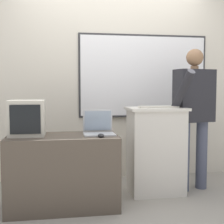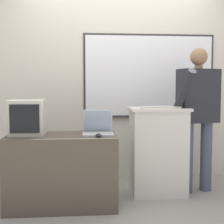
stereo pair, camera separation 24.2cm
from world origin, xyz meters
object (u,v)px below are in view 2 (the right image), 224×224
side_desk (62,171)px  person_presenter (198,110)px  laptop (98,127)px  lectern_podium (158,151)px  computer_mouse_by_laptop (99,135)px  crt_monitor (28,117)px  wireless_keyboard (160,107)px

side_desk → person_presenter: 1.63m
side_desk → laptop: size_ratio=3.49×
lectern_podium → computer_mouse_by_laptop: bearing=-145.9°
computer_mouse_by_laptop → crt_monitor: size_ratio=0.27×
computer_mouse_by_laptop → crt_monitor: crt_monitor is taller
side_desk → person_presenter: size_ratio=0.66×
side_desk → computer_mouse_by_laptop: bearing=-26.7°
lectern_podium → person_presenter: (0.46, 0.04, 0.46)m
crt_monitor → person_presenter: bearing=7.7°
laptop → side_desk: bearing=-173.3°
laptop → wireless_keyboard: bearing=14.8°
computer_mouse_by_laptop → crt_monitor: 0.75m
person_presenter → wireless_keyboard: 0.46m
side_desk → crt_monitor: (-0.34, 0.07, 0.53)m
side_desk → wireless_keyboard: (1.04, 0.22, 0.62)m
lectern_podium → side_desk: size_ratio=0.90×
crt_monitor → lectern_podium: bearing=8.8°
lectern_podium → computer_mouse_by_laptop: (-0.68, -0.46, 0.25)m
side_desk → wireless_keyboard: 1.23m
wireless_keyboard → laptop: bearing=-165.2°
side_desk → wireless_keyboard: wireless_keyboard is taller
side_desk → laptop: 0.56m
lectern_podium → person_presenter: 0.65m
computer_mouse_by_laptop → person_presenter: bearing=23.5°
person_presenter → computer_mouse_by_laptop: size_ratio=16.26×
crt_monitor → side_desk: bearing=-11.1°
person_presenter → crt_monitor: bearing=176.0°
laptop → computer_mouse_by_laptop: laptop is taller
side_desk → crt_monitor: bearing=168.9°
lectern_podium → computer_mouse_by_laptop: 0.86m
lectern_podium → crt_monitor: (-1.37, -0.21, 0.41)m
computer_mouse_by_laptop → crt_monitor: bearing=160.5°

